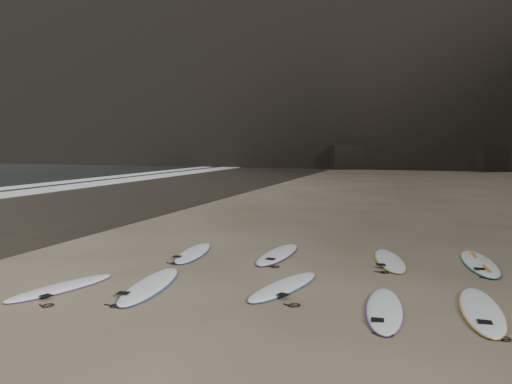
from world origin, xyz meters
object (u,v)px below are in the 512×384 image
(surfboard_0, at_px, (62,287))
(surfboard_1, at_px, (150,285))
(surfboard_4, at_px, (481,310))
(surfboard_5, at_px, (193,252))
(surfboard_8, at_px, (480,263))
(surfboard_6, at_px, (278,254))
(surfboard_7, at_px, (390,260))
(surfboard_3, at_px, (384,309))
(surfboard_2, at_px, (284,286))

(surfboard_0, distance_m, surfboard_1, 1.62)
(surfboard_4, height_order, surfboard_5, surfboard_4)
(surfboard_5, bearing_deg, surfboard_8, 0.01)
(surfboard_5, distance_m, surfboard_6, 2.06)
(surfboard_7, height_order, surfboard_8, surfboard_8)
(surfboard_0, bearing_deg, surfboard_8, 47.09)
(surfboard_3, xyz_separation_m, surfboard_4, (1.47, 0.45, 0.00))
(surfboard_0, relative_size, surfboard_2, 0.96)
(surfboard_0, relative_size, surfboard_4, 0.89)
(surfboard_8, bearing_deg, surfboard_6, -178.93)
(surfboard_8, bearing_deg, surfboard_1, -153.35)
(surfboard_6, height_order, surfboard_8, surfboard_8)
(surfboard_0, relative_size, surfboard_6, 0.89)
(surfboard_5, bearing_deg, surfboard_0, -115.66)
(surfboard_1, xyz_separation_m, surfboard_8, (6.04, 3.87, 0.00))
(surfboard_6, bearing_deg, surfboard_7, 7.26)
(surfboard_5, xyz_separation_m, surfboard_8, (6.51, 1.05, 0.00))
(surfboard_1, xyz_separation_m, surfboard_7, (4.12, 3.53, -0.00))
(surfboard_0, height_order, surfboard_1, surfboard_1)
(surfboard_4, distance_m, surfboard_5, 6.64)
(surfboard_0, bearing_deg, surfboard_7, 52.79)
(surfboard_1, xyz_separation_m, surfboard_4, (5.74, 0.47, -0.00))
(surfboard_6, bearing_deg, surfboard_2, -68.97)
(surfboard_1, height_order, surfboard_5, surfboard_1)
(surfboard_1, bearing_deg, surfboard_4, -4.47)
(surfboard_5, relative_size, surfboard_8, 0.89)
(surfboard_2, distance_m, surfboard_3, 2.01)
(surfboard_5, bearing_deg, surfboard_3, -39.67)
(surfboard_1, distance_m, surfboard_6, 3.65)
(surfboard_2, bearing_deg, surfboard_7, 72.32)
(surfboard_4, bearing_deg, surfboard_7, 116.02)
(surfboard_3, xyz_separation_m, surfboard_5, (-4.74, 2.79, 0.00))
(surfboard_0, xyz_separation_m, surfboard_5, (1.02, 3.45, 0.00))
(surfboard_5, bearing_deg, surfboard_2, -44.91)
(surfboard_1, height_order, surfboard_3, surfboard_1)
(surfboard_1, bearing_deg, surfboard_0, -166.09)
(surfboard_4, distance_m, surfboard_6, 5.08)
(surfboard_5, distance_m, surfboard_7, 4.65)
(surfboard_7, distance_m, surfboard_8, 1.94)
(surfboard_0, bearing_deg, surfboard_6, 68.75)
(surfboard_2, relative_size, surfboard_8, 0.89)
(surfboard_3, bearing_deg, surfboard_1, 175.70)
(surfboard_7, bearing_deg, surfboard_6, 172.03)
(surfboard_5, bearing_deg, surfboard_4, -29.84)
(surfboard_2, bearing_deg, surfboard_5, 158.51)
(surfboard_4, xyz_separation_m, surfboard_6, (-4.21, 2.84, -0.00))
(surfboard_0, xyz_separation_m, surfboard_4, (7.23, 1.11, 0.01))
(surfboard_2, height_order, surfboard_5, same)
(surfboard_4, bearing_deg, surfboard_5, 157.42)
(surfboard_6, xyz_separation_m, surfboard_8, (4.51, 0.56, 0.00))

